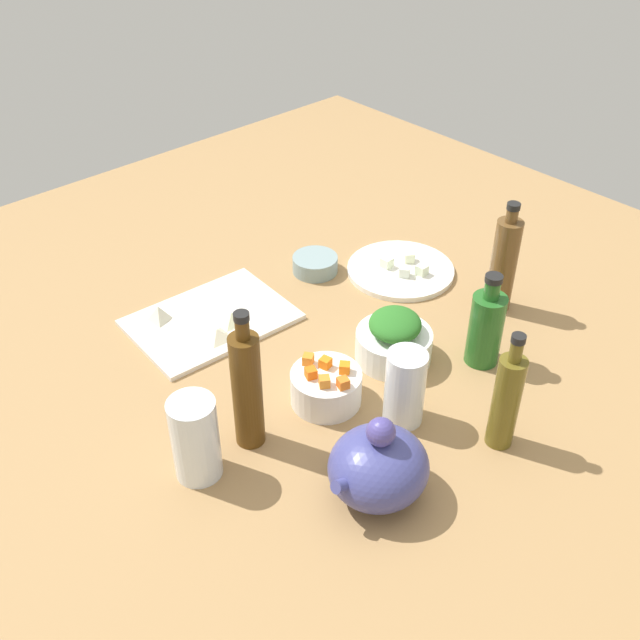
# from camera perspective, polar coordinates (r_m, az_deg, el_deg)

# --- Properties ---
(tabletop) EXTENTS (1.90, 1.90, 0.03)m
(tabletop) POSITION_cam_1_polar(r_m,az_deg,el_deg) (1.45, 0.00, -2.06)
(tabletop) COLOR #A27B4C
(tabletop) RESTS_ON ground
(cutting_board) EXTENTS (0.32, 0.24, 0.01)m
(cutting_board) POSITION_cam_1_polar(r_m,az_deg,el_deg) (1.50, -8.35, 0.03)
(cutting_board) COLOR silver
(cutting_board) RESTS_ON tabletop
(plate_tofu) EXTENTS (0.23, 0.23, 0.01)m
(plate_tofu) POSITION_cam_1_polar(r_m,az_deg,el_deg) (1.65, 6.18, 3.83)
(plate_tofu) COLOR white
(plate_tofu) RESTS_ON tabletop
(bowl_greens) EXTENTS (0.14, 0.14, 0.06)m
(bowl_greens) POSITION_cam_1_polar(r_m,az_deg,el_deg) (1.39, 5.65, -1.97)
(bowl_greens) COLOR white
(bowl_greens) RESTS_ON tabletop
(bowl_carrots) EXTENTS (0.12, 0.12, 0.06)m
(bowl_carrots) POSITION_cam_1_polar(r_m,az_deg,el_deg) (1.29, 0.46, -5.18)
(bowl_carrots) COLOR white
(bowl_carrots) RESTS_ON tabletop
(bowl_small_side) EXTENTS (0.10, 0.10, 0.04)m
(bowl_small_side) POSITION_cam_1_polar(r_m,az_deg,el_deg) (1.63, -0.38, 4.30)
(bowl_small_side) COLOR #81999C
(bowl_small_side) RESTS_ON tabletop
(teapot) EXTENTS (0.17, 0.15, 0.15)m
(teapot) POSITION_cam_1_polar(r_m,az_deg,el_deg) (1.13, 4.49, -11.11)
(teapot) COLOR #414489
(teapot) RESTS_ON tabletop
(bottle_0) EXTENTS (0.05, 0.05, 0.24)m
(bottle_0) POSITION_cam_1_polar(r_m,az_deg,el_deg) (1.52, 13.90, 4.21)
(bottle_0) COLOR brown
(bottle_0) RESTS_ON tabletop
(bottle_1) EXTENTS (0.05, 0.05, 0.26)m
(bottle_1) POSITION_cam_1_polar(r_m,az_deg,el_deg) (1.17, -5.62, -5.26)
(bottle_1) COLOR #533410
(bottle_1) RESTS_ON tabletop
(bottle_2) EXTENTS (0.06, 0.06, 0.19)m
(bottle_2) POSITION_cam_1_polar(r_m,az_deg,el_deg) (1.38, 12.59, -0.53)
(bottle_2) COLOR #266424
(bottle_2) RESTS_ON tabletop
(bottle_3) EXTENTS (0.04, 0.04, 0.22)m
(bottle_3) POSITION_cam_1_polar(r_m,az_deg,el_deg) (1.22, 14.09, -5.93)
(bottle_3) COLOR brown
(bottle_3) RESTS_ON tabletop
(drinking_glass_0) EXTENTS (0.07, 0.07, 0.15)m
(drinking_glass_0) POSITION_cam_1_polar(r_m,az_deg,el_deg) (1.16, -9.54, -8.95)
(drinking_glass_0) COLOR white
(drinking_glass_0) RESTS_ON tabletop
(drinking_glass_1) EXTENTS (0.07, 0.07, 0.14)m
(drinking_glass_1) POSITION_cam_1_polar(r_m,az_deg,el_deg) (1.24, 6.52, -5.17)
(drinking_glass_1) COLOR white
(drinking_glass_1) RESTS_ON tabletop
(carrot_cube_0) EXTENTS (0.03, 0.03, 0.02)m
(carrot_cube_0) POSITION_cam_1_polar(r_m,az_deg,el_deg) (1.27, 1.90, -3.68)
(carrot_cube_0) COLOR orange
(carrot_cube_0) RESTS_ON bowl_carrots
(carrot_cube_1) EXTENTS (0.02, 0.02, 0.02)m
(carrot_cube_1) POSITION_cam_1_polar(r_m,az_deg,el_deg) (1.26, -0.71, -4.08)
(carrot_cube_1) COLOR orange
(carrot_cube_1) RESTS_ON bowl_carrots
(carrot_cube_2) EXTENTS (0.03, 0.03, 0.02)m
(carrot_cube_2) POSITION_cam_1_polar(r_m,az_deg,el_deg) (1.24, 0.34, -4.74)
(carrot_cube_2) COLOR orange
(carrot_cube_2) RESTS_ON bowl_carrots
(carrot_cube_3) EXTENTS (0.02, 0.02, 0.02)m
(carrot_cube_3) POSITION_cam_1_polar(r_m,az_deg,el_deg) (1.28, 0.42, -3.29)
(carrot_cube_3) COLOR orange
(carrot_cube_3) RESTS_ON bowl_carrots
(carrot_cube_4) EXTENTS (0.03, 0.03, 0.02)m
(carrot_cube_4) POSITION_cam_1_polar(r_m,az_deg,el_deg) (1.29, -0.91, -3.03)
(carrot_cube_4) COLOR orange
(carrot_cube_4) RESTS_ON bowl_carrots
(carrot_cube_5) EXTENTS (0.02, 0.02, 0.02)m
(carrot_cube_5) POSITION_cam_1_polar(r_m,az_deg,el_deg) (1.24, 1.78, -4.84)
(carrot_cube_5) COLOR orange
(carrot_cube_5) RESTS_ON bowl_carrots
(chopped_greens_mound) EXTENTS (0.14, 0.14, 0.04)m
(chopped_greens_mound) POSITION_cam_1_polar(r_m,az_deg,el_deg) (1.36, 5.78, -0.32)
(chopped_greens_mound) COLOR #2B6E24
(chopped_greens_mound) RESTS_ON bowl_greens
(tofu_cube_0) EXTENTS (0.03, 0.03, 0.02)m
(tofu_cube_0) POSITION_cam_1_polar(r_m,az_deg,el_deg) (1.66, 6.84, 4.82)
(tofu_cube_0) COLOR #ECF4CD
(tofu_cube_0) RESTS_ON plate_tofu
(tofu_cube_1) EXTENTS (0.02, 0.02, 0.02)m
(tofu_cube_1) POSITION_cam_1_polar(r_m,az_deg,el_deg) (1.64, 5.14, 4.40)
(tofu_cube_1) COLOR white
(tofu_cube_1) RESTS_ON plate_tofu
(tofu_cube_2) EXTENTS (0.03, 0.03, 0.02)m
(tofu_cube_2) POSITION_cam_1_polar(r_m,az_deg,el_deg) (1.61, 6.51, 3.71)
(tofu_cube_2) COLOR white
(tofu_cube_2) RESTS_ON plate_tofu
(tofu_cube_3) EXTENTS (0.02, 0.02, 0.02)m
(tofu_cube_3) POSITION_cam_1_polar(r_m,az_deg,el_deg) (1.62, 7.80, 3.82)
(tofu_cube_3) COLOR #E4F0CE
(tofu_cube_3) RESTS_ON plate_tofu
(dumpling_0) EXTENTS (0.05, 0.06, 0.03)m
(dumpling_0) POSITION_cam_1_polar(r_m,az_deg,el_deg) (1.51, -12.25, 0.55)
(dumpling_0) COLOR beige
(dumpling_0) RESTS_ON cutting_board
(dumpling_1) EXTENTS (0.07, 0.07, 0.02)m
(dumpling_1) POSITION_cam_1_polar(r_m,az_deg,el_deg) (1.44, -7.89, -1.04)
(dumpling_1) COLOR beige
(dumpling_1) RESTS_ON cutting_board
(dumpling_2) EXTENTS (0.06, 0.06, 0.02)m
(dumpling_2) POSITION_cam_1_polar(r_m,az_deg,el_deg) (1.48, -6.78, 0.18)
(dumpling_2) COLOR beige
(dumpling_2) RESTS_ON cutting_board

